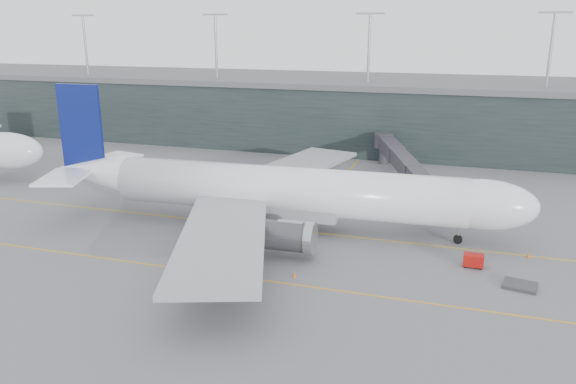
% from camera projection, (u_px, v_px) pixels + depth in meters
% --- Properties ---
extents(ground, '(320.00, 320.00, 0.00)m').
position_uv_depth(ground, '(273.00, 218.00, 81.32)').
color(ground, '#58585D').
rests_on(ground, ground).
extents(taxiline_a, '(160.00, 0.25, 0.02)m').
position_uv_depth(taxiline_a, '(263.00, 227.00, 77.66)').
color(taxiline_a, gold).
rests_on(taxiline_a, ground).
extents(taxiline_b, '(160.00, 0.25, 0.02)m').
position_uv_depth(taxiline_b, '(215.00, 274.00, 63.03)').
color(taxiline_b, gold).
rests_on(taxiline_b, ground).
extents(taxiline_lead_main, '(0.25, 60.00, 0.02)m').
position_uv_depth(taxiline_lead_main, '(337.00, 185.00, 98.17)').
color(taxiline_lead_main, gold).
rests_on(taxiline_lead_main, ground).
extents(terminal, '(240.00, 36.00, 29.00)m').
position_uv_depth(terminal, '(352.00, 110.00, 132.19)').
color(terminal, black).
rests_on(terminal, ground).
extents(main_aircraft, '(67.10, 63.04, 18.83)m').
position_uv_depth(main_aircraft, '(283.00, 191.00, 75.88)').
color(main_aircraft, white).
rests_on(main_aircraft, ground).
extents(jet_bridge, '(15.43, 44.61, 6.22)m').
position_uv_depth(jet_bridge, '(414.00, 162.00, 94.67)').
color(jet_bridge, '#303035').
rests_on(jet_bridge, ground).
extents(gse_cart, '(2.30, 1.50, 1.54)m').
position_uv_depth(gse_cart, '(473.00, 260.00, 64.52)').
color(gse_cart, '#9F0E0B').
rests_on(gse_cart, ground).
extents(baggage_dolly, '(3.83, 3.29, 0.34)m').
position_uv_depth(baggage_dolly, '(520.00, 285.00, 59.73)').
color(baggage_dolly, '#313236').
rests_on(baggage_dolly, ground).
extents(uld_a, '(2.27, 1.98, 1.77)m').
position_uv_depth(uld_a, '(266.00, 192.00, 90.56)').
color(uld_a, '#3D3E43').
rests_on(uld_a, ground).
extents(uld_b, '(2.66, 2.41, 1.98)m').
position_uv_depth(uld_b, '(286.00, 189.00, 92.14)').
color(uld_b, '#3D3E43').
rests_on(uld_b, ground).
extents(uld_c, '(2.17, 1.77, 1.90)m').
position_uv_depth(uld_c, '(292.00, 191.00, 91.32)').
color(uld_c, '#3D3E43').
rests_on(uld_c, ground).
extents(cone_nose, '(0.43, 0.43, 0.68)m').
position_uv_depth(cone_nose, '(528.00, 255.00, 67.29)').
color(cone_nose, '#F74C0D').
rests_on(cone_nose, ground).
extents(cone_wing_stbd, '(0.44, 0.44, 0.69)m').
position_uv_depth(cone_wing_stbd, '(294.00, 275.00, 61.97)').
color(cone_wing_stbd, '#EA5F0D').
rests_on(cone_wing_stbd, ground).
extents(cone_wing_port, '(0.50, 0.50, 0.79)m').
position_uv_depth(cone_wing_port, '(354.00, 199.00, 88.63)').
color(cone_wing_port, orange).
rests_on(cone_wing_port, ground).
extents(cone_tail, '(0.43, 0.43, 0.69)m').
position_uv_depth(cone_tail, '(196.00, 236.00, 73.41)').
color(cone_tail, orange).
rests_on(cone_tail, ground).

